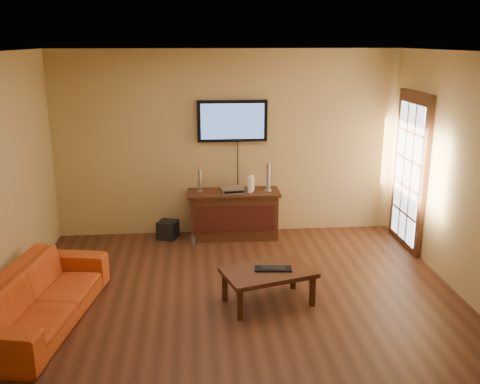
{
  "coord_description": "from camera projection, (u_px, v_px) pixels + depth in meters",
  "views": [
    {
      "loc": [
        -0.5,
        -5.18,
        2.82
      ],
      "look_at": [
        0.04,
        0.8,
        1.1
      ],
      "focal_mm": 40.0,
      "sensor_mm": 36.0,
      "label": 1
    }
  ],
  "objects": [
    {
      "name": "ground_plane",
      "position": [
        243.0,
        310.0,
        5.78
      ],
      "size": [
        5.0,
        5.0,
        0.0
      ],
      "primitive_type": "plane",
      "color": "#3B1E10",
      "rests_on": "ground"
    },
    {
      "name": "room_walls",
      "position": [
        238.0,
        145.0,
        5.91
      ],
      "size": [
        5.0,
        5.0,
        5.0
      ],
      "color": "tan",
      "rests_on": "ground"
    },
    {
      "name": "french_door",
      "position": [
        410.0,
        173.0,
        7.33
      ],
      "size": [
        0.07,
        1.02,
        2.22
      ],
      "color": "#34190B",
      "rests_on": "ground"
    },
    {
      "name": "media_console",
      "position": [
        234.0,
        214.0,
        7.83
      ],
      "size": [
        1.33,
        0.51,
        0.7
      ],
      "color": "#34190B",
      "rests_on": "ground"
    },
    {
      "name": "television",
      "position": [
        232.0,
        121.0,
        7.67
      ],
      "size": [
        1.01,
        0.08,
        0.6
      ],
      "color": "black",
      "rests_on": "ground"
    },
    {
      "name": "coffee_table",
      "position": [
        268.0,
        275.0,
        5.84
      ],
      "size": [
        1.1,
        0.83,
        0.39
      ],
      "color": "#34190B",
      "rests_on": "ground"
    },
    {
      "name": "sofa",
      "position": [
        40.0,
        288.0,
        5.42
      ],
      "size": [
        0.91,
        2.05,
        0.77
      ],
      "primitive_type": "imported",
      "rotation": [
        0.0,
        0.0,
        1.4
      ],
      "color": "#BD4415",
      "rests_on": "ground"
    },
    {
      "name": "speaker_left",
      "position": [
        200.0,
        182.0,
        7.69
      ],
      "size": [
        0.09,
        0.09,
        0.33
      ],
      "color": "silver",
      "rests_on": "media_console"
    },
    {
      "name": "speaker_right",
      "position": [
        268.0,
        178.0,
        7.73
      ],
      "size": [
        0.11,
        0.11,
        0.41
      ],
      "color": "silver",
      "rests_on": "media_console"
    },
    {
      "name": "av_receiver",
      "position": [
        232.0,
        190.0,
        7.68
      ],
      "size": [
        0.35,
        0.27,
        0.07
      ],
      "primitive_type": "cube",
      "rotation": [
        0.0,
        0.0,
        0.13
      ],
      "color": "silver",
      "rests_on": "media_console"
    },
    {
      "name": "game_console",
      "position": [
        251.0,
        184.0,
        7.7
      ],
      "size": [
        0.11,
        0.17,
        0.23
      ],
      "primitive_type": "cube",
      "rotation": [
        0.0,
        0.0,
        -0.41
      ],
      "color": "white",
      "rests_on": "media_console"
    },
    {
      "name": "subwoofer",
      "position": [
        168.0,
        230.0,
        7.83
      ],
      "size": [
        0.34,
        0.34,
        0.26
      ],
      "primitive_type": "cube",
      "rotation": [
        0.0,
        0.0,
        -0.36
      ],
      "color": "black",
      "rests_on": "ground"
    },
    {
      "name": "bottle",
      "position": [
        193.0,
        241.0,
        7.5
      ],
      "size": [
        0.06,
        0.06,
        0.19
      ],
      "color": "white",
      "rests_on": "ground"
    },
    {
      "name": "keyboard",
      "position": [
        273.0,
        269.0,
        5.84
      ],
      "size": [
        0.41,
        0.19,
        0.02
      ],
      "color": "black",
      "rests_on": "coffee_table"
    }
  ]
}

